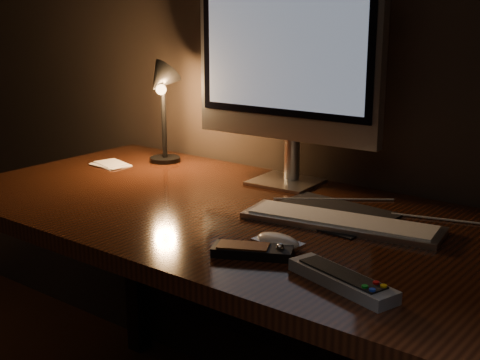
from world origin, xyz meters
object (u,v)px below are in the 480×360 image
Objects in this scene: mouse at (278,243)px; monitor at (287,60)px; desk_lamp at (162,94)px; tv_remote at (342,280)px; media_remote at (253,251)px; keyboard at (341,222)px; desk at (266,256)px.

monitor is at bearing 127.72° from mouse.
tv_remote is at bearing -40.95° from desk_lamp.
monitor is at bearing 90.81° from media_remote.
media_remote is at bearing -96.09° from mouse.
monitor is 0.49m from keyboard.
desk is 0.25m from keyboard.
mouse is at bearing 172.05° from tv_remote.
media_remote and tv_remote have the same top height.
keyboard is (0.30, -0.21, -0.33)m from monitor.
tv_remote is at bearing -19.32° from mouse.
media_remote is (0.17, -0.28, 0.14)m from desk.
desk is 0.50m from tv_remote.
tv_remote is 1.02m from desk_lamp.
media_remote reaches higher than desk.
media_remote is at bearing -169.25° from tv_remote.
monitor is 2.47× the size of tv_remote.
media_remote is at bearing -46.61° from desk_lamp.
desk_lamp is at bearing 119.73° from media_remote.
desk_lamp is at bearing 156.28° from mouse.
desk_lamp is (-0.72, 0.17, 0.21)m from keyboard.
desk is 6.97× the size of tv_remote.
media_remote is at bearing -65.59° from monitor.
desk_lamp is (-0.88, 0.46, 0.20)m from tv_remote.
desk is 3.59× the size of keyboard.
keyboard is 0.77m from desk_lamp.
keyboard is at bearing 86.20° from mouse.
tv_remote is (0.21, -0.02, 0.00)m from media_remote.
keyboard is 0.27m from media_remote.
desk_lamp is (-0.51, 0.16, 0.34)m from desk.
monitor is 1.27× the size of keyboard.
desk_lamp is at bearing 168.60° from tv_remote.
tv_remote is (0.20, -0.09, 0.00)m from mouse.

